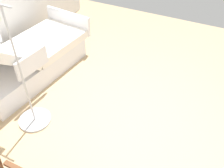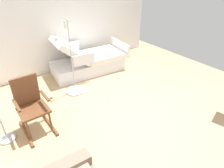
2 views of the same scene
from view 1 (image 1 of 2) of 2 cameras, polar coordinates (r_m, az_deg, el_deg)
The scene contains 3 objects.
ground_plane at distance 3.61m, azimuth 5.51°, elevation -7.59°, with size 6.48×6.48×0.00m, color tan.
hospital_bed at distance 4.34m, azimuth -18.37°, elevation 5.46°, with size 1.16×2.14×1.19m.
iv_pole at distance 3.55m, azimuth -17.77°, elevation -5.12°, with size 0.44×0.44×1.69m.
Camera 1 is at (-0.75, 2.28, 2.69)m, focal length 40.56 mm.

